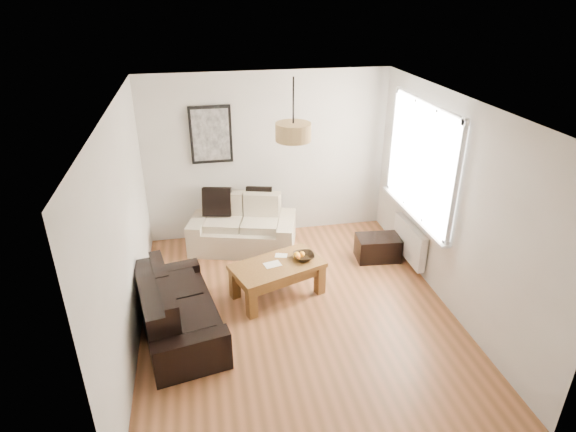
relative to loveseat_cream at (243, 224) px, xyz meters
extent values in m
plane|color=brown|center=(0.48, -1.78, -0.39)|extent=(4.50, 4.50, 0.00)
cube|color=white|center=(2.30, -0.98, -0.01)|extent=(0.10, 0.90, 0.52)
cylinder|color=tan|center=(0.48, -1.48, 1.84)|extent=(0.40, 0.40, 0.20)
cube|color=black|center=(1.93, -0.74, -0.21)|extent=(0.66, 0.46, 0.36)
cube|color=black|center=(-0.36, 0.19, 0.33)|extent=(0.46, 0.23, 0.44)
cube|color=black|center=(0.29, 0.19, 0.31)|extent=(0.42, 0.21, 0.40)
imported|color=black|center=(0.67, -1.31, 0.11)|extent=(0.28, 0.28, 0.07)
sphere|color=orange|center=(0.58, -1.33, 0.12)|extent=(0.08, 0.08, 0.07)
sphere|color=orange|center=(0.65, -1.26, 0.12)|extent=(0.08, 0.08, 0.08)
sphere|color=orange|center=(0.58, -1.27, 0.12)|extent=(0.12, 0.12, 0.09)
cube|color=white|center=(0.24, -1.38, 0.08)|extent=(0.24, 0.19, 0.01)
camera|label=1|loc=(-0.57, -6.54, 3.30)|focal=29.72mm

